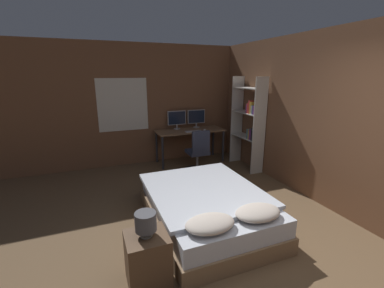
{
  "coord_description": "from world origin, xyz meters",
  "views": [
    {
      "loc": [
        -1.59,
        -1.54,
        2.04
      ],
      "look_at": [
        0.16,
        2.84,
        0.75
      ],
      "focal_mm": 24.0,
      "sensor_mm": 36.0,
      "label": 1
    }
  ],
  "objects_px": {
    "keyboard": "(193,131)",
    "office_chair": "(198,156)",
    "monitor_left": "(177,119)",
    "computer_mouse": "(205,130)",
    "nightstand": "(148,259)",
    "desk": "(190,134)",
    "bookshelf": "(250,120)",
    "bed": "(207,208)",
    "bedside_lamp": "(146,222)",
    "monitor_right": "(196,117)"
  },
  "relations": [
    {
      "from": "bedside_lamp",
      "to": "monitor_left",
      "type": "height_order",
      "value": "monitor_left"
    },
    {
      "from": "bedside_lamp",
      "to": "keyboard",
      "type": "xyz_separation_m",
      "value": [
        1.75,
        3.1,
        0.1
      ]
    },
    {
      "from": "bedside_lamp",
      "to": "computer_mouse",
      "type": "bearing_deg",
      "value": 56.81
    },
    {
      "from": "keyboard",
      "to": "bookshelf",
      "type": "bearing_deg",
      "value": -33.87
    },
    {
      "from": "nightstand",
      "to": "monitor_right",
      "type": "relative_size",
      "value": 1.21
    },
    {
      "from": "monitor_left",
      "to": "bookshelf",
      "type": "relative_size",
      "value": 0.22
    },
    {
      "from": "nightstand",
      "to": "keyboard",
      "type": "relative_size",
      "value": 1.42
    },
    {
      "from": "monitor_left",
      "to": "monitor_right",
      "type": "relative_size",
      "value": 1.0
    },
    {
      "from": "monitor_left",
      "to": "computer_mouse",
      "type": "xyz_separation_m",
      "value": [
        0.53,
        -0.43,
        -0.23
      ]
    },
    {
      "from": "nightstand",
      "to": "monitor_right",
      "type": "bearing_deg",
      "value": 60.46
    },
    {
      "from": "bed",
      "to": "bedside_lamp",
      "type": "height_order",
      "value": "bedside_lamp"
    },
    {
      "from": "keyboard",
      "to": "computer_mouse",
      "type": "bearing_deg",
      "value": 0.0
    },
    {
      "from": "monitor_left",
      "to": "computer_mouse",
      "type": "bearing_deg",
      "value": -38.93
    },
    {
      "from": "monitor_left",
      "to": "computer_mouse",
      "type": "relative_size",
      "value": 6.34
    },
    {
      "from": "bookshelf",
      "to": "monitor_right",
      "type": "bearing_deg",
      "value": 124.83
    },
    {
      "from": "computer_mouse",
      "to": "desk",
      "type": "bearing_deg",
      "value": 142.81
    },
    {
      "from": "office_chair",
      "to": "computer_mouse",
      "type": "bearing_deg",
      "value": 52.69
    },
    {
      "from": "bed",
      "to": "monitor_right",
      "type": "bearing_deg",
      "value": 70.05
    },
    {
      "from": "bed",
      "to": "monitor_right",
      "type": "relative_size",
      "value": 4.48
    },
    {
      "from": "desk",
      "to": "bookshelf",
      "type": "bearing_deg",
      "value": -41.27
    },
    {
      "from": "bed",
      "to": "computer_mouse",
      "type": "height_order",
      "value": "computer_mouse"
    },
    {
      "from": "monitor_left",
      "to": "keyboard",
      "type": "height_order",
      "value": "monitor_left"
    },
    {
      "from": "desk",
      "to": "monitor_left",
      "type": "xyz_separation_m",
      "value": [
        -0.25,
        0.22,
        0.34
      ]
    },
    {
      "from": "desk",
      "to": "monitor_left",
      "type": "bearing_deg",
      "value": 139.22
    },
    {
      "from": "bed",
      "to": "monitor_right",
      "type": "xyz_separation_m",
      "value": [
        1.02,
        2.81,
        0.77
      ]
    },
    {
      "from": "desk",
      "to": "bookshelf",
      "type": "relative_size",
      "value": 0.8
    },
    {
      "from": "bed",
      "to": "desk",
      "type": "distance_m",
      "value": 2.74
    },
    {
      "from": "keyboard",
      "to": "bookshelf",
      "type": "xyz_separation_m",
      "value": [
        1.02,
        -0.69,
        0.31
      ]
    },
    {
      "from": "desk",
      "to": "bookshelf",
      "type": "distance_m",
      "value": 1.42
    },
    {
      "from": "nightstand",
      "to": "desk",
      "type": "height_order",
      "value": "desk"
    },
    {
      "from": "office_chair",
      "to": "monitor_left",
      "type": "bearing_deg",
      "value": 100.77
    },
    {
      "from": "bedside_lamp",
      "to": "monitor_right",
      "type": "xyz_separation_m",
      "value": [
        2.0,
        3.53,
        0.33
      ]
    },
    {
      "from": "computer_mouse",
      "to": "bookshelf",
      "type": "relative_size",
      "value": 0.04
    },
    {
      "from": "bed",
      "to": "bookshelf",
      "type": "distance_m",
      "value": 2.6
    },
    {
      "from": "bookshelf",
      "to": "bedside_lamp",
      "type": "bearing_deg",
      "value": -138.99
    },
    {
      "from": "monitor_right",
      "to": "computer_mouse",
      "type": "bearing_deg",
      "value": -86.04
    },
    {
      "from": "monitor_right",
      "to": "bed",
      "type": "bearing_deg",
      "value": -109.95
    },
    {
      "from": "bedside_lamp",
      "to": "bookshelf",
      "type": "height_order",
      "value": "bookshelf"
    },
    {
      "from": "monitor_right",
      "to": "office_chair",
      "type": "distance_m",
      "value": 1.16
    },
    {
      "from": "bed",
      "to": "bedside_lamp",
      "type": "distance_m",
      "value": 1.29
    },
    {
      "from": "bedside_lamp",
      "to": "monitor_left",
      "type": "distance_m",
      "value": 3.85
    },
    {
      "from": "keyboard",
      "to": "bed",
      "type": "bearing_deg",
      "value": -107.91
    },
    {
      "from": "bed",
      "to": "office_chair",
      "type": "relative_size",
      "value": 2.15
    },
    {
      "from": "keyboard",
      "to": "office_chair",
      "type": "height_order",
      "value": "office_chair"
    },
    {
      "from": "bedside_lamp",
      "to": "computer_mouse",
      "type": "xyz_separation_m",
      "value": [
        2.03,
        3.1,
        0.11
      ]
    },
    {
      "from": "bed",
      "to": "nightstand",
      "type": "relative_size",
      "value": 3.7
    },
    {
      "from": "bed",
      "to": "bookshelf",
      "type": "height_order",
      "value": "bookshelf"
    },
    {
      "from": "monitor_right",
      "to": "keyboard",
      "type": "xyz_separation_m",
      "value": [
        -0.25,
        -0.43,
        -0.24
      ]
    },
    {
      "from": "nightstand",
      "to": "office_chair",
      "type": "distance_m",
      "value": 3.12
    },
    {
      "from": "bed",
      "to": "nightstand",
      "type": "bearing_deg",
      "value": -143.69
    }
  ]
}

